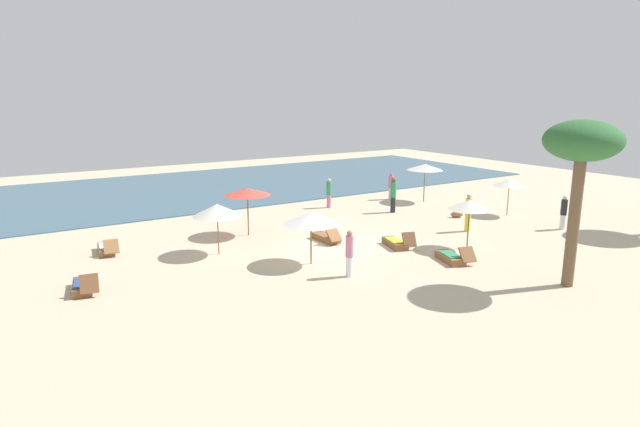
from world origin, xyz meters
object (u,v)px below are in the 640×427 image
object	(u,v)px
palm_1	(582,147)
dog	(457,214)
lounger_0	(83,286)
person_2	(349,253)
lounger_4	(452,257)
lounger_1	(326,237)
lounger_3	(396,243)
person_1	(564,212)
person_5	(329,193)
umbrella_1	(217,210)
person_0	(391,186)
person_3	(393,194)
umbrella_3	(470,205)
umbrella_2	(247,192)
lounger_2	(107,249)
umbrella_4	(425,167)
person_4	(468,212)
umbrella_0	(509,183)
umbrella_5	(311,218)

from	to	relation	value
palm_1	dog	world-z (taller)	palm_1
lounger_0	person_2	size ratio (longest dim) A/B	1.00
lounger_0	dog	xyz separation A→B (m)	(18.52, 0.93, 0.00)
lounger_4	lounger_1	bearing A→B (deg)	116.29
lounger_3	lounger_4	world-z (taller)	lounger_3
palm_1	person_1	bearing A→B (deg)	34.33
lounger_4	lounger_3	bearing A→B (deg)	100.36
person_1	person_5	distance (m)	12.29
umbrella_1	person_0	size ratio (longest dim) A/B	1.26
lounger_0	person_3	size ratio (longest dim) A/B	0.88
umbrella_3	person_1	bearing A→B (deg)	-1.98
umbrella_2	person_0	distance (m)	11.56
person_5	lounger_2	bearing A→B (deg)	-168.83
lounger_3	person_5	distance (m)	8.52
person_2	dog	distance (m)	11.18
person_0	person_1	distance (m)	10.45
lounger_1	person_2	distance (m)	4.76
umbrella_4	palm_1	xyz separation A→B (m)	(-5.94, -13.29, 2.62)
person_4	person_5	xyz separation A→B (m)	(-2.62, 8.03, -0.05)
person_4	umbrella_4	bearing A→B (deg)	63.23
lounger_1	palm_1	size ratio (longest dim) A/B	0.31
umbrella_1	person_5	world-z (taller)	umbrella_1
person_5	umbrella_3	bearing A→B (deg)	-87.63
person_4	person_0	bearing A→B (deg)	76.09
umbrella_0	umbrella_1	bearing A→B (deg)	174.02
umbrella_3	person_1	world-z (taller)	umbrella_3
person_1	person_3	xyz separation A→B (m)	(-4.48, 7.30, 0.16)
lounger_3	person_2	bearing A→B (deg)	-153.29
umbrella_4	palm_1	distance (m)	14.79
lounger_2	lounger_3	size ratio (longest dim) A/B	1.02
lounger_2	person_0	world-z (taller)	person_0
umbrella_1	lounger_1	world-z (taller)	umbrella_1
lounger_0	dog	bearing A→B (deg)	2.88
person_1	lounger_1	bearing A→B (deg)	157.96
umbrella_4	person_1	xyz separation A→B (m)	(0.95, -8.59, -1.27)
lounger_2	person_5	size ratio (longest dim) A/B	1.03
person_2	dog	bearing A→B (deg)	23.60
person_1	person_2	world-z (taller)	person_2
lounger_3	person_0	bearing A→B (deg)	51.30
umbrella_0	person_1	bearing A→B (deg)	-95.17
umbrella_2	umbrella_3	xyz separation A→B (m)	(6.90, -6.97, -0.15)
lounger_4	person_5	size ratio (longest dim) A/B	1.05
lounger_2	person_4	bearing A→B (deg)	-19.96
umbrella_2	lounger_4	world-z (taller)	umbrella_2
person_5	person_0	bearing A→B (deg)	-0.37
person_0	person_3	xyz separation A→B (m)	(-2.30, -2.92, 0.17)
lounger_2	lounger_4	xyz separation A→B (m)	(11.14, -8.48, 0.00)
umbrella_5	person_5	xyz separation A→B (m)	(6.25, 8.23, -0.93)
person_5	palm_1	distance (m)	15.44
person_2	umbrella_4	bearing A→B (deg)	36.17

